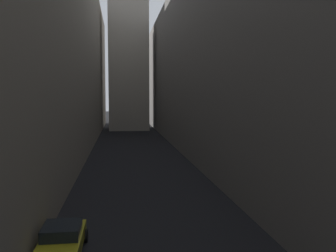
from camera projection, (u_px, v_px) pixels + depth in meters
The scene contains 4 objects.
ground_plane at pixel (137, 158), 40.96m from camera, with size 264.00×264.00×0.00m, color black.
building_block_left at pixel (25, 46), 40.36m from camera, with size 13.31×108.00×24.87m, color gray.
building_block_right at pixel (244, 61), 43.72m from camera, with size 14.81×108.00×22.14m, color slate.
parked_car_left_far at pixel (62, 240), 15.91m from camera, with size 1.95×4.14×1.36m.
Camera 1 is at (-1.84, 7.36, 6.91)m, focal length 39.23 mm.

